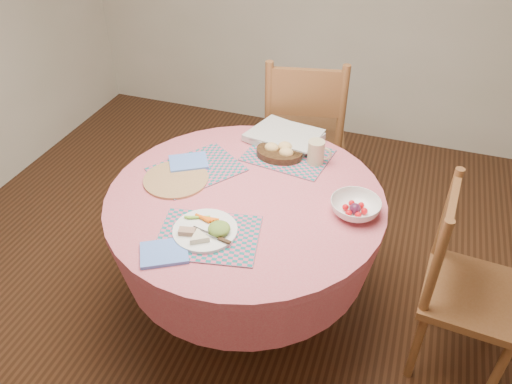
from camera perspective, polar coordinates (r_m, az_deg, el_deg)
ground at (r=2.73m, az=-1.02°, el=-12.95°), size 4.00×4.00×0.00m
dining_table at (r=2.33m, az=-1.17°, el=-4.16°), size 1.24×1.24×0.75m
chair_right at (r=2.35m, az=22.55°, el=-9.66°), size 0.45×0.47×0.94m
chair_back at (r=3.05m, az=5.48°, el=6.70°), size 0.58×0.56×1.06m
placemat_front at (r=2.00m, az=-5.46°, el=-5.06°), size 0.45×0.37×0.01m
placemat_left at (r=2.38m, az=-6.81°, el=2.58°), size 0.48×0.50×0.01m
placemat_back at (r=2.47m, az=3.67°, el=4.22°), size 0.44×0.35×0.01m
wicker_trivet at (r=2.32m, az=-9.13°, el=1.46°), size 0.30×0.30×0.01m
napkin_near at (r=1.95m, az=-10.45°, el=-6.84°), size 0.23×0.21×0.01m
napkin_far at (r=2.42m, az=-7.72°, el=3.40°), size 0.23×0.21×0.01m
dinner_plate at (r=2.00m, az=-5.72°, el=-4.35°), size 0.26×0.26×0.05m
bread_bowl at (r=2.44m, az=2.74°, el=4.66°), size 0.23×0.23×0.08m
latte_mug at (r=2.40m, az=6.93°, el=4.55°), size 0.12×0.08×0.12m
fruit_bowl at (r=2.13m, az=11.27°, el=-1.74°), size 0.27×0.27×0.07m
newspaper_stack at (r=2.58m, az=3.26°, el=6.36°), size 0.40×0.36×0.04m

